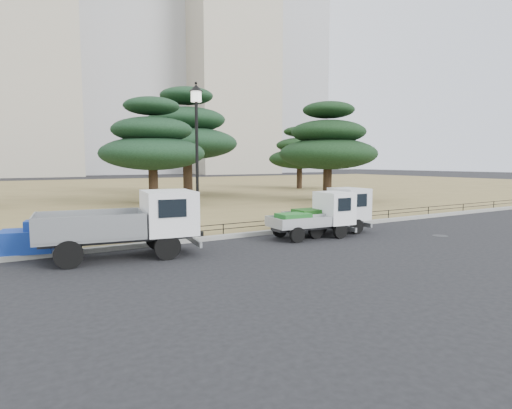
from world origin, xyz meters
TOP-DOWN VIEW (x-y plane):
  - ground at (0.00, 0.00)m, footprint 220.00×220.00m
  - lawn at (0.00, 30.60)m, footprint 120.00×56.00m
  - curb at (0.00, 2.60)m, footprint 120.00×0.25m
  - truck_large at (-4.91, 1.34)m, footprint 4.77×2.37m
  - truck_kei_front at (2.18, 1.08)m, footprint 3.34×1.63m
  - truck_kei_rear at (3.34, 1.52)m, footprint 3.49×1.60m
  - street_lamp at (-1.97, 2.90)m, footprint 0.49×0.49m
  - pipe_fence at (0.00, 2.75)m, footprint 38.00×0.04m
  - tarp_pile at (-7.55, 2.96)m, footprint 1.64×1.34m
  - manhole at (6.50, -1.20)m, footprint 0.60×0.60m
  - pine_center_left at (0.37, 15.54)m, footprint 6.72×6.72m
  - pine_center_right at (5.49, 22.31)m, footprint 8.37×8.37m
  - pine_east_near at (11.54, 11.46)m, footprint 6.80×6.80m
  - pine_east_far at (18.17, 23.58)m, footprint 6.27×6.27m
  - tower_center_left at (-5.00, 85.00)m, footprint 22.00×20.00m
  - tower_center_right at (18.00, 95.00)m, footprint 26.00×24.00m
  - tower_east at (40.00, 82.00)m, footprint 20.00×18.00m
  - tower_far_east at (58.00, 90.00)m, footprint 24.00×20.00m
  - radio_tower at (72.00, 85.00)m, footprint 1.80×1.80m

SIDE VIEW (x-z plane):
  - ground at x=0.00m, z-range 0.00..0.00m
  - manhole at x=6.50m, z-range 0.00..0.01m
  - lawn at x=0.00m, z-range 0.00..0.15m
  - curb at x=0.00m, z-range 0.00..0.16m
  - pipe_fence at x=0.00m, z-range 0.24..0.64m
  - tarp_pile at x=-7.55m, z-range 0.05..1.02m
  - truck_kei_front at x=2.18m, z-range 0.00..1.71m
  - truck_kei_rear at x=3.34m, z-range 0.00..1.80m
  - truck_large at x=-4.91m, z-range 0.11..2.10m
  - pine_east_far at x=18.17m, z-range 0.63..6.93m
  - street_lamp at x=-1.97m, z-range 1.12..6.62m
  - pine_center_left at x=0.37m, z-range 0.68..7.51m
  - pine_east_near at x=11.54m, z-range 0.68..7.55m
  - pine_center_right at x=5.49m, z-range 0.85..9.73m
  - tower_east at x=40.00m, z-range 0.00..48.00m
  - tower_center_left at x=-5.00m, z-range 0.00..55.00m
  - radio_tower at x=72.00m, z-range -1.46..61.54m
  - tower_far_east at x=58.00m, z-range 0.00..70.00m
  - tower_center_right at x=18.00m, z-range 0.00..80.00m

